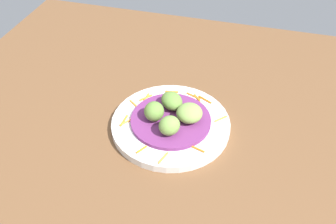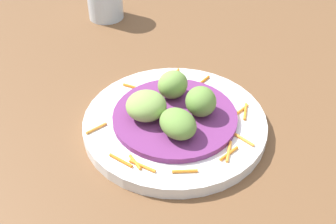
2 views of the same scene
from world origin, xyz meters
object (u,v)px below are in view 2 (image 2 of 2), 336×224
(guac_scoop_center, at_px, (178,124))
(guac_scoop_right, at_px, (204,102))
(main_plate, at_px, (175,124))
(guac_scoop_left, at_px, (146,106))
(guac_scoop_back, at_px, (172,86))

(guac_scoop_center, relative_size, guac_scoop_right, 1.20)
(main_plate, height_order, guac_scoop_center, guac_scoop_center)
(guac_scoop_left, height_order, guac_scoop_center, guac_scoop_left)
(guac_scoop_center, bearing_deg, guac_scoop_right, 57.19)
(guac_scoop_center, height_order, guac_scoop_back, guac_scoop_back)
(guac_scoop_left, distance_m, guac_scoop_right, 0.08)
(guac_scoop_right, distance_m, guac_scoop_back, 0.06)
(main_plate, bearing_deg, guac_scoop_right, 12.19)
(guac_scoop_center, xyz_separation_m, guac_scoop_back, (-0.02, 0.08, 0.00))
(main_plate, height_order, guac_scoop_back, guac_scoop_back)
(guac_scoop_left, bearing_deg, guac_scoop_center, -32.81)
(main_plate, distance_m, guac_scoop_center, 0.05)
(main_plate, relative_size, guac_scoop_center, 4.63)
(guac_scoop_left, relative_size, guac_scoop_right, 1.20)
(guac_scoop_left, distance_m, guac_scoop_back, 0.06)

